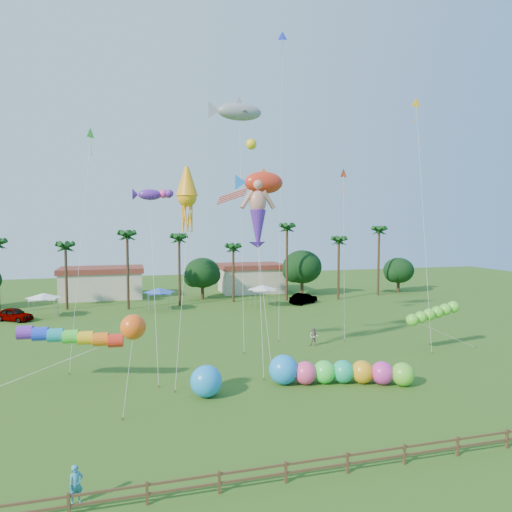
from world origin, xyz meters
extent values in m
plane|color=#285116|center=(0.00, 0.00, 0.00)|extent=(160.00, 160.00, 0.00)
cylinder|color=#3A2819|center=(-18.00, 41.00, 4.25)|extent=(0.36, 0.36, 8.50)
cylinder|color=#3A2819|center=(-10.00, 39.00, 5.00)|extent=(0.36, 0.36, 10.00)
cylinder|color=#3A2819|center=(-3.00, 40.00, 4.75)|extent=(0.36, 0.36, 9.50)
cylinder|color=#3A2819|center=(5.00, 41.00, 4.00)|extent=(0.36, 0.36, 8.00)
cylinder|color=#3A2819|center=(13.00, 40.00, 5.50)|extent=(0.36, 0.36, 11.00)
cylinder|color=#3A2819|center=(21.00, 39.00, 4.50)|extent=(0.36, 0.36, 9.00)
cylinder|color=#3A2819|center=(29.00, 41.00, 5.25)|extent=(0.36, 0.36, 10.50)
sphere|color=#113814|center=(1.00, 45.00, 4.03)|extent=(5.46, 5.46, 5.46)
sphere|color=#113814|center=(17.00, 44.00, 4.65)|extent=(6.30, 6.30, 6.30)
sphere|color=#113814|center=(34.00, 43.00, 3.72)|extent=(5.04, 5.04, 5.04)
cube|color=beige|center=(-14.00, 50.00, 2.00)|extent=(12.00, 7.00, 4.00)
cube|color=beige|center=(10.00, 50.00, 2.00)|extent=(10.00, 7.00, 4.00)
pyramid|color=white|center=(-20.00, 36.00, 2.75)|extent=(3.00, 3.00, 0.60)
pyramid|color=blue|center=(-6.00, 37.00, 2.75)|extent=(3.00, 3.00, 0.60)
pyramid|color=white|center=(8.00, 36.00, 2.75)|extent=(3.00, 3.00, 0.60)
cube|color=brown|center=(-12.00, -6.00, 0.50)|extent=(0.12, 0.12, 1.00)
cube|color=brown|center=(-9.00, -6.00, 0.50)|extent=(0.12, 0.12, 1.00)
cube|color=brown|center=(-6.00, -6.00, 0.50)|extent=(0.12, 0.12, 1.00)
cube|color=brown|center=(-3.00, -6.00, 0.50)|extent=(0.12, 0.12, 1.00)
cube|color=brown|center=(0.00, -6.00, 0.50)|extent=(0.12, 0.12, 1.00)
cube|color=brown|center=(3.00, -6.00, 0.50)|extent=(0.12, 0.12, 1.00)
cube|color=brown|center=(6.00, -6.00, 0.50)|extent=(0.12, 0.12, 1.00)
cube|color=brown|center=(9.00, -6.00, 0.50)|extent=(0.12, 0.12, 1.00)
cube|color=brown|center=(0.00, -6.00, 0.85)|extent=(36.00, 0.08, 0.10)
cube|color=brown|center=(0.00, -6.00, 0.45)|extent=(36.00, 0.08, 0.10)
imported|color=#4C4C54|center=(-23.06, 34.77, 0.78)|extent=(4.86, 4.09, 1.57)
imported|color=#4C4C54|center=(14.42, 36.68, 0.77)|extent=(4.85, 3.89, 1.55)
imported|color=teal|center=(-11.82, -5.14, 0.81)|extent=(0.70, 0.62, 1.62)
imported|color=gray|center=(7.03, 14.98, 0.89)|extent=(1.09, 1.04, 1.78)
sphere|color=#F94181|center=(2.45, 5.53, 0.83)|extent=(1.66, 1.66, 1.66)
sphere|color=#38F244|center=(3.84, 5.36, 0.83)|extent=(1.66, 1.66, 1.66)
sphere|color=#19B07E|center=(5.20, 5.08, 0.83)|extent=(1.66, 1.66, 1.66)
sphere|color=orange|center=(6.51, 4.64, 0.83)|extent=(1.66, 1.66, 1.66)
sphere|color=#DD34A5|center=(7.78, 4.06, 0.83)|extent=(1.66, 1.66, 1.66)
sphere|color=#64D62F|center=(9.03, 3.42, 0.83)|extent=(1.66, 1.66, 1.66)
sphere|color=#1B8BF5|center=(0.95, 5.98, 1.06)|extent=(2.64, 2.64, 2.12)
sphere|color=#1A8CEC|center=(-4.81, 5.03, 1.06)|extent=(2.13, 2.13, 2.13)
cylinder|color=red|center=(-12.45, 9.09, 3.20)|extent=(7.21, 2.67, 0.97)
cylinder|color=silver|center=(-14.82, 9.73, 1.60)|extent=(8.35, 1.31, 3.22)
ellipsoid|color=#5AD62F|center=(14.68, 10.66, 2.94)|extent=(5.85, 3.30, 1.29)
cylinder|color=silver|center=(18.05, 10.55, 1.47)|extent=(6.74, 0.25, 2.96)
cylinder|color=brown|center=(21.41, 10.43, 0.08)|extent=(0.08, 0.08, 0.16)
sphere|color=#FF5814|center=(-9.43, 3.98, 5.23)|extent=(1.78, 1.78, 1.55)
cylinder|color=silver|center=(-9.78, 3.35, 2.61)|extent=(0.74, 1.30, 5.24)
cylinder|color=brown|center=(-10.14, 2.72, 0.08)|extent=(0.08, 0.08, 0.16)
cylinder|color=silver|center=(0.16, 9.18, 5.97)|extent=(0.74, 4.22, 11.96)
cylinder|color=brown|center=(-0.20, 7.09, 0.08)|extent=(0.08, 0.08, 0.16)
ellipsoid|color=red|center=(1.46, 12.85, 15.00)|extent=(5.30, 3.10, 2.09)
cylinder|color=silver|center=(1.11, 10.47, 7.50)|extent=(0.72, 4.79, 15.01)
cylinder|color=brown|center=(0.76, 8.09, 0.08)|extent=(0.08, 0.08, 0.16)
ellipsoid|color=gray|center=(1.07, 20.11, 22.55)|extent=(6.25, 3.25, 2.12)
cylinder|color=silver|center=(0.56, 17.15, 11.27)|extent=(1.06, 5.94, 22.56)
cylinder|color=brown|center=(0.04, 14.19, 0.08)|extent=(0.08, 0.08, 0.16)
cone|color=#FF9F14|center=(-5.41, 9.54, 13.50)|extent=(2.09, 2.09, 4.63)
cylinder|color=silver|center=(-6.09, 7.95, 6.75)|extent=(1.37, 3.20, 13.51)
cylinder|color=brown|center=(-6.76, 6.37, 0.08)|extent=(0.08, 0.08, 0.16)
ellipsoid|color=#5B21A8|center=(-7.98, 12.00, 13.79)|extent=(3.32, 2.15, 1.21)
cylinder|color=silver|center=(-7.88, 9.81, 6.89)|extent=(0.24, 4.41, 13.79)
cylinder|color=brown|center=(-7.77, 7.62, 0.08)|extent=(0.08, 0.08, 0.16)
cone|color=#FD4B1C|center=(12.32, 19.95, 16.79)|extent=(1.25, 0.78, 1.26)
cylinder|color=silver|center=(11.43, 17.81, 8.39)|extent=(1.80, 4.32, 16.79)
cylinder|color=brown|center=(10.55, 15.66, 0.08)|extent=(0.08, 0.08, 0.16)
cone|color=gold|center=(16.97, 14.21, 22.97)|extent=(1.16, 0.39, 1.14)
cylinder|color=silver|center=(16.54, 11.97, 11.49)|extent=(0.88, 4.51, 22.98)
cylinder|color=brown|center=(16.12, 9.73, 0.08)|extent=(0.08, 0.08, 0.16)
cone|color=#45DF34|center=(-12.56, 16.47, 19.01)|extent=(0.83, 1.01, 1.09)
cylinder|color=silver|center=(-13.39, 14.33, 9.50)|extent=(1.70, 4.31, 19.01)
cylinder|color=brown|center=(-14.23, 12.18, 0.08)|extent=(0.08, 0.08, 0.16)
cone|color=#1A2CF2|center=(5.95, 21.42, 30.75)|extent=(1.16, 0.56, 1.14)
cylinder|color=silver|center=(5.13, 19.41, 15.37)|extent=(1.66, 4.06, 30.75)
cylinder|color=brown|center=(4.31, 17.40, 0.08)|extent=(0.08, 0.08, 0.16)
camera|label=1|loc=(-9.43, -24.48, 11.50)|focal=32.00mm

